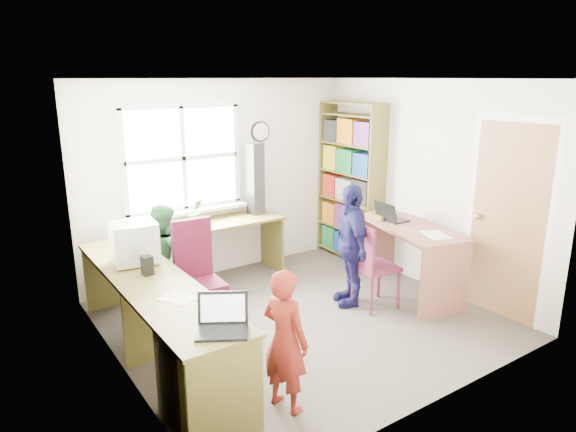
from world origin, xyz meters
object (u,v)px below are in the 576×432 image
Objects in this scene: bookshelf at (350,186)px; cd_tower at (255,179)px; right_desk at (410,244)px; laptop_left at (222,322)px; l_desk at (194,323)px; person_navy at (351,245)px; laptop_right at (390,216)px; wooden_chair at (371,263)px; potted_plant at (196,212)px; person_red at (285,340)px; crt_monitor at (134,243)px; swivel_chair at (198,282)px; person_green at (165,259)px.

bookshelf reaches higher than cd_tower.
laptop_left is (-2.83, -0.91, 0.23)m from right_desk.
person_navy reaches higher than l_desk.
laptop_right reaches higher than l_desk.
right_desk is at bearing 12.48° from wooden_chair.
person_navy reaches higher than wooden_chair.
person_red is (-0.47, -2.55, -0.35)m from potted_plant.
laptop_right is (2.85, -0.42, -0.10)m from crt_monitor.
laptop_right is at bearing 54.34° from laptop_left.
laptop_left is 0.53m from person_red.
laptop_right is at bearing 112.76° from right_desk.
swivel_chair is 0.92× the size of person_green.
crt_monitor reaches higher than l_desk.
crt_monitor is (-2.90, 0.71, 0.37)m from right_desk.
right_desk is 1.59× the size of wooden_chair.
bookshelf reaches higher than right_desk.
bookshelf is 2.75m from person_green.
laptop_left reaches higher than wooden_chair.
cd_tower is (1.83, 0.90, 0.25)m from crt_monitor.
crt_monitor is 0.32× the size of person_navy.
wooden_chair is at bearing 120.45° from laptop_right.
cd_tower is at bearing -76.71° from person_green.
person_green reaches higher than laptop_right.
laptop_right is (2.68, 0.45, 0.40)m from l_desk.
bookshelf is 3.49m from person_red.
l_desk is 1.28m from person_green.
person_red reaches higher than wooden_chair.
person_navy is (-0.75, 0.16, 0.09)m from right_desk.
l_desk is 2.21× the size of person_navy.
right_desk is at bearing -66.28° from cd_tower.
cd_tower is 1.63m from person_green.
person_green is at bearing -94.77° from person_navy.
person_green is at bearing -169.43° from cd_tower.
l_desk is 2.54m from cd_tower.
person_navy is at bearing 101.37° from laptop_right.
person_navy reaches higher than swivel_chair.
person_red is (-2.37, -0.98, -0.02)m from right_desk.
person_red is at bearing -100.37° from potted_plant.
laptop_left is at bearing 64.53° from person_red.
potted_plant is (-2.13, 0.26, -0.10)m from bookshelf.
right_desk is at bearing 48.89° from laptop_left.
crt_monitor reaches higher than person_red.
person_red reaches higher than swivel_chair.
l_desk is 9.65× the size of potted_plant.
bookshelf reaches higher than l_desk.
cd_tower reaches higher than wooden_chair.
right_desk is 2.41m from swivel_chair.
laptop_left is 2.34m from person_navy.
person_green reaches higher than l_desk.
laptop_right is (2.79, 1.19, 0.05)m from laptop_left.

